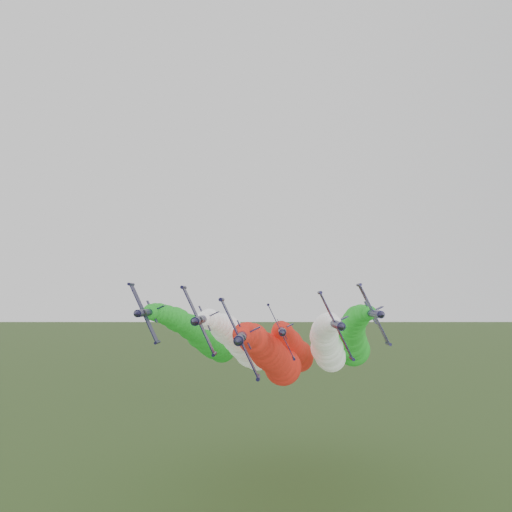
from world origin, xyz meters
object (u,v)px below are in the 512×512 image
object	(u,v)px
jet_lead	(272,356)
jet_trail	(292,348)
jet_inner_left	(244,344)
jet_outer_left	(205,337)
jet_outer_right	(352,338)
jet_inner_right	(328,346)

from	to	relation	value
jet_lead	jet_trail	distance (m)	29.85
jet_inner_left	jet_outer_left	size ratio (longest dim) A/B	1.00
jet_lead	jet_trail	xyz separation A→B (m)	(5.85, 29.25, -1.02)
jet_outer_right	jet_inner_right	bearing A→B (deg)	-127.39
jet_lead	jet_outer_left	size ratio (longest dim) A/B	1.01
jet_inner_left	jet_outer_left	distance (m)	15.52
jet_outer_right	jet_lead	bearing A→B (deg)	-135.51
jet_inner_right	jet_trail	xyz separation A→B (m)	(-7.88, 18.29, -2.35)
jet_lead	jet_outer_left	distance (m)	27.72
jet_inner_right	jet_outer_left	distance (m)	33.17
jet_inner_left	jet_inner_right	world-z (taller)	jet_inner_left
jet_outer_right	jet_outer_left	bearing A→B (deg)	-179.92
jet_lead	jet_outer_left	xyz separation A→B (m)	(-17.85, 21.05, 2.59)
jet_outer_right	jet_trail	xyz separation A→B (m)	(-15.63, 8.15, -3.41)
jet_inner_left	jet_outer_right	distance (m)	30.41
jet_outer_left	jet_outer_right	distance (m)	39.33
jet_lead	jet_inner_right	size ratio (longest dim) A/B	1.01
jet_outer_left	jet_trail	size ratio (longest dim) A/B	1.00
jet_lead	jet_outer_right	xyz separation A→B (m)	(21.47, 21.10, 2.39)
jet_inner_right	jet_inner_left	bearing A→B (deg)	-177.61
jet_inner_left	jet_trail	size ratio (longest dim) A/B	1.00
jet_outer_left	jet_outer_right	bearing A→B (deg)	0.08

